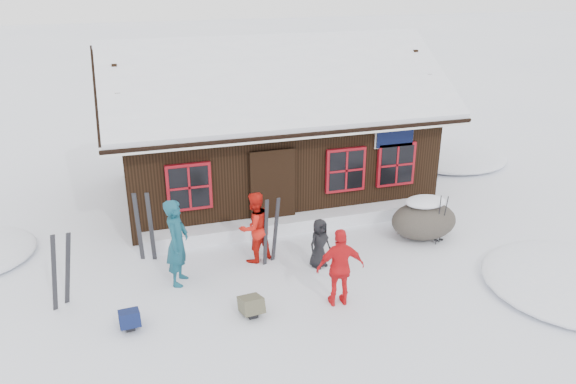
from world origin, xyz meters
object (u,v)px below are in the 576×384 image
at_px(skier_orange_right, 340,268).
at_px(backpack_blue, 130,321).
at_px(ski_pair_left, 61,272).
at_px(ski_poles, 441,221).
at_px(skier_orange_left, 255,227).
at_px(boulder, 424,219).
at_px(skier_teal, 177,242).
at_px(skier_crouched, 319,243).
at_px(backpack_olive, 251,308).

height_order(skier_orange_right, backpack_blue, skier_orange_right).
height_order(ski_pair_left, ski_poles, ski_pair_left).
relative_size(skier_orange_left, ski_poles, 1.29).
relative_size(skier_orange_left, boulder, 1.01).
height_order(skier_teal, backpack_blue, skier_teal).
relative_size(skier_crouched, ski_poles, 0.89).
distance_m(skier_orange_right, boulder, 3.66).
bearing_deg(backpack_blue, boulder, 10.15).
xyz_separation_m(ski_pair_left, backpack_olive, (3.35, -1.40, -0.58)).
bearing_deg(ski_pair_left, backpack_blue, -67.83).
distance_m(skier_crouched, backpack_olive, 2.32).
xyz_separation_m(boulder, ski_pair_left, (-8.06, -0.52, 0.25)).
distance_m(skier_crouched, boulder, 2.93).
bearing_deg(skier_orange_left, skier_orange_right, 95.17).
relative_size(backpack_blue, backpack_olive, 0.93).
bearing_deg(backpack_blue, ski_pair_left, 131.52).
bearing_deg(skier_crouched, boulder, -11.49).
distance_m(skier_teal, ski_poles, 6.07).
height_order(skier_teal, skier_orange_right, skier_teal).
xyz_separation_m(backpack_blue, backpack_olive, (2.20, -0.25, 0.01)).
height_order(skier_teal, ski_pair_left, skier_teal).
height_order(skier_crouched, ski_poles, ski_poles).
bearing_deg(backpack_blue, ski_poles, 6.73).
xyz_separation_m(skier_orange_right, backpack_blue, (-3.91, 0.39, -0.66)).
distance_m(skier_orange_left, skier_orange_right, 2.45).
bearing_deg(skier_orange_right, backpack_olive, 1.10).
distance_m(skier_orange_left, boulder, 4.14).
height_order(skier_crouched, backpack_blue, skier_crouched).
xyz_separation_m(skier_teal, boulder, (5.85, 0.35, -0.45)).
distance_m(ski_pair_left, backpack_olive, 3.67).
xyz_separation_m(skier_orange_left, ski_pair_left, (-3.93, -0.63, -0.08)).
height_order(skier_orange_left, backpack_blue, skier_orange_left).
xyz_separation_m(boulder, backpack_olive, (-4.71, -1.92, -0.33)).
xyz_separation_m(skier_orange_right, boulder, (3.00, 2.07, -0.32)).
bearing_deg(boulder, ski_pair_left, -176.29).
bearing_deg(boulder, skier_orange_right, -145.45).
distance_m(boulder, backpack_blue, 7.12).
bearing_deg(skier_orange_right, boulder, -139.42).
height_order(backpack_blue, backpack_olive, backpack_olive).
bearing_deg(skier_crouched, skier_orange_right, -117.93).
distance_m(skier_teal, skier_crouched, 3.01).
relative_size(boulder, backpack_olive, 3.05).
bearing_deg(backpack_olive, ski_poles, 12.48).
xyz_separation_m(skier_orange_right, backpack_olive, (-1.71, 0.15, -0.65)).
height_order(ski_poles, backpack_blue, ski_poles).
height_order(ski_pair_left, backpack_olive, ski_pair_left).
relative_size(skier_orange_right, backpack_olive, 3.04).
relative_size(boulder, backpack_blue, 3.29).
relative_size(skier_crouched, ski_pair_left, 0.72).
xyz_separation_m(skier_crouched, backpack_olive, (-1.85, -1.34, -0.41)).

